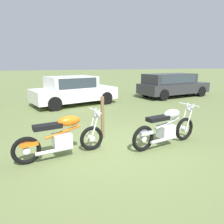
% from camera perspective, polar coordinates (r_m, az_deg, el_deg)
% --- Properties ---
extents(ground_plane, '(120.00, 120.00, 0.00)m').
position_cam_1_polar(ground_plane, '(5.51, 0.86, -9.14)').
color(ground_plane, olive).
extents(motorcycle_orange, '(2.07, 0.79, 1.02)m').
position_cam_1_polar(motorcycle_orange, '(4.92, -13.17, -6.37)').
color(motorcycle_orange, black).
rests_on(motorcycle_orange, ground).
extents(motorcycle_silver, '(2.05, 0.82, 1.02)m').
position_cam_1_polar(motorcycle_silver, '(5.61, 14.35, -3.99)').
color(motorcycle_silver, black).
rests_on(motorcycle_silver, ground).
extents(car_white, '(4.46, 2.90, 1.43)m').
position_cam_1_polar(car_white, '(10.90, -10.42, 6.06)').
color(car_white, silver).
rests_on(car_white, ground).
extents(car_charcoal, '(4.75, 2.50, 1.43)m').
position_cam_1_polar(car_charcoal, '(13.78, 15.68, 7.36)').
color(car_charcoal, '#2D2D33').
rests_on(car_charcoal, ground).
extents(fence_post_wooden, '(0.10, 0.10, 1.18)m').
position_cam_1_polar(fence_post_wooden, '(5.94, -2.56, -1.50)').
color(fence_post_wooden, brown).
rests_on(fence_post_wooden, ground).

